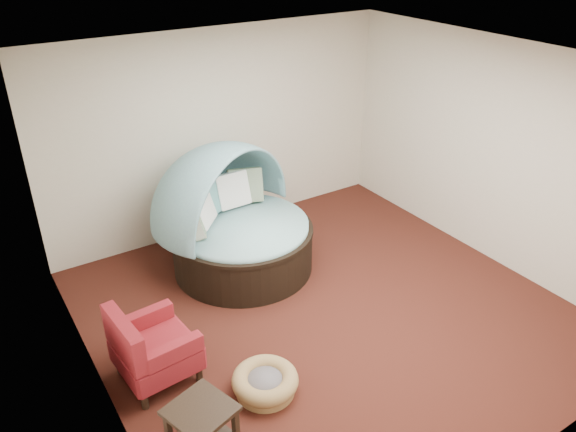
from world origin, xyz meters
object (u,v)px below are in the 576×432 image
red_armchair (151,348)px  side_table (202,423)px  pet_basket (265,382)px  canopy_daybed (235,213)px

red_armchair → side_table: red_armchair is taller
pet_basket → canopy_daybed: bearing=68.7°
red_armchair → side_table: size_ratio=1.36×
pet_basket → side_table: size_ratio=1.28×
canopy_daybed → red_armchair: canopy_daybed is taller
pet_basket → red_armchair: red_armchair is taller
canopy_daybed → side_table: bearing=-148.3°
pet_basket → side_table: (-0.77, -0.28, 0.19)m
canopy_daybed → pet_basket: (-0.82, -2.10, -0.64)m
red_armchair → side_table: (0.05, -1.01, -0.08)m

